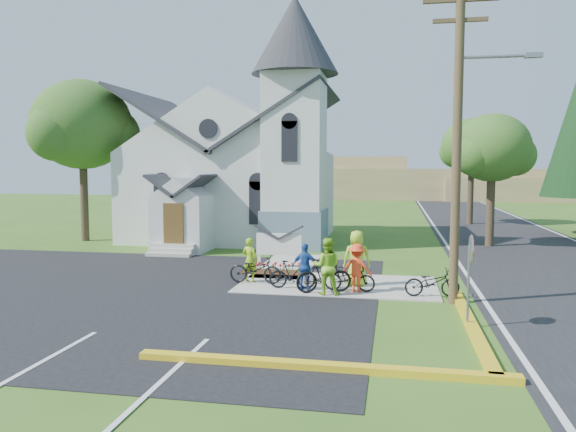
% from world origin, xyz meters
% --- Properties ---
extents(ground, '(120.00, 120.00, 0.00)m').
position_xyz_m(ground, '(0.00, 0.00, 0.00)').
color(ground, '#375D1A').
rests_on(ground, ground).
extents(parking_lot, '(20.00, 16.00, 0.02)m').
position_xyz_m(parking_lot, '(-7.00, -2.00, 0.01)').
color(parking_lot, black).
rests_on(parking_lot, ground).
extents(road, '(8.00, 90.00, 0.02)m').
position_xyz_m(road, '(10.00, 15.00, 0.01)').
color(road, black).
rests_on(road, ground).
extents(sidewalk, '(7.00, 4.00, 0.05)m').
position_xyz_m(sidewalk, '(1.50, 0.50, 0.03)').
color(sidewalk, '#A9A499').
rests_on(sidewalk, ground).
extents(church, '(12.35, 12.00, 13.00)m').
position_xyz_m(church, '(-5.48, 12.48, 5.25)').
color(church, silver).
rests_on(church, ground).
extents(church_sign, '(2.20, 0.40, 1.70)m').
position_xyz_m(church_sign, '(-1.20, 3.20, 1.03)').
color(church_sign, '#A9A499').
rests_on(church_sign, ground).
extents(flower_bed, '(2.60, 1.10, 0.07)m').
position_xyz_m(flower_bed, '(-1.20, 2.30, 0.04)').
color(flower_bed, '#341B0E').
rests_on(flower_bed, ground).
extents(utility_pole, '(3.45, 0.28, 10.00)m').
position_xyz_m(utility_pole, '(5.36, -1.50, 5.40)').
color(utility_pole, '#453422').
rests_on(utility_pole, ground).
extents(stop_sign, '(0.11, 0.76, 2.48)m').
position_xyz_m(stop_sign, '(5.43, -4.20, 1.78)').
color(stop_sign, gray).
rests_on(stop_sign, ground).
extents(tree_lot_corner, '(5.60, 5.60, 9.15)m').
position_xyz_m(tree_lot_corner, '(-14.00, 10.00, 6.60)').
color(tree_lot_corner, '#33241C').
rests_on(tree_lot_corner, ground).
extents(tree_road_near, '(4.00, 4.00, 7.05)m').
position_xyz_m(tree_road_near, '(8.50, 12.00, 5.21)').
color(tree_road_near, '#33241C').
rests_on(tree_road_near, ground).
extents(tree_road_mid, '(4.40, 4.40, 7.80)m').
position_xyz_m(tree_road_mid, '(9.00, 24.00, 5.78)').
color(tree_road_mid, '#33241C').
rests_on(tree_road_mid, ground).
extents(distant_hills, '(61.00, 10.00, 5.60)m').
position_xyz_m(distant_hills, '(3.36, 56.33, 2.17)').
color(distant_hills, olive).
rests_on(distant_hills, ground).
extents(cyclist_0, '(0.67, 0.53, 1.62)m').
position_xyz_m(cyclist_0, '(-1.70, 0.33, 0.86)').
color(cyclist_0, '#8CBD16').
rests_on(cyclist_0, sidewalk).
extents(bike_0, '(1.97, 0.79, 1.02)m').
position_xyz_m(bike_0, '(-1.43, 0.07, 0.56)').
color(bike_0, black).
rests_on(bike_0, sidewalk).
extents(cyclist_1, '(0.94, 0.74, 1.88)m').
position_xyz_m(cyclist_1, '(1.31, -1.20, 0.99)').
color(cyclist_1, '#8DD327').
rests_on(cyclist_1, sidewalk).
extents(bike_1, '(1.65, 0.59, 0.97)m').
position_xyz_m(bike_1, '(0.04, -0.54, 0.53)').
color(bike_1, black).
rests_on(bike_1, sidewalk).
extents(cyclist_2, '(0.98, 0.52, 1.59)m').
position_xyz_m(cyclist_2, '(0.51, -0.66, 0.85)').
color(cyclist_2, '#214FA5').
rests_on(cyclist_2, sidewalk).
extents(bike_2, '(1.76, 0.71, 0.90)m').
position_xyz_m(bike_2, '(2.01, -0.58, 0.50)').
color(bike_2, black).
rests_on(bike_2, sidewalk).
extents(cyclist_3, '(1.15, 0.82, 1.62)m').
position_xyz_m(cyclist_3, '(2.26, -0.60, 0.86)').
color(cyclist_3, '#FF441C').
rests_on(cyclist_3, sidewalk).
extents(bike_3, '(1.96, 1.20, 1.14)m').
position_xyz_m(bike_3, '(1.19, -0.98, 0.62)').
color(bike_3, black).
rests_on(bike_3, sidewalk).
extents(cyclist_4, '(1.03, 0.73, 1.97)m').
position_xyz_m(cyclist_4, '(2.19, 0.35, 1.04)').
color(cyclist_4, '#A6D528').
rests_on(cyclist_4, sidewalk).
extents(bike_4, '(1.82, 0.82, 0.92)m').
position_xyz_m(bike_4, '(4.70, -0.89, 0.51)').
color(bike_4, black).
rests_on(bike_4, sidewalk).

